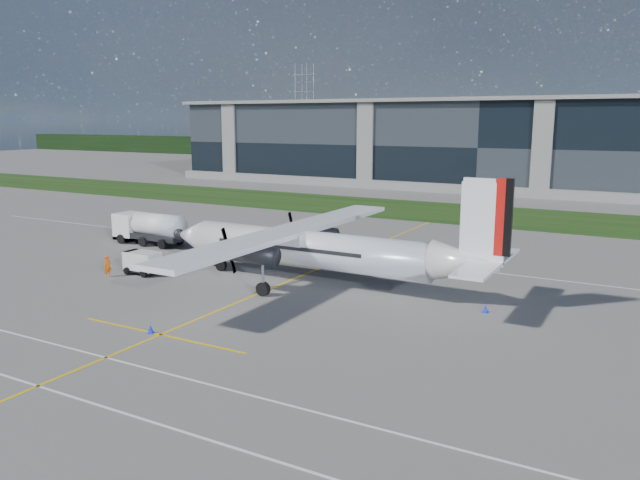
{
  "coord_description": "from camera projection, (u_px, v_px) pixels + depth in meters",
  "views": [
    {
      "loc": [
        27.5,
        -31.08,
        12.1
      ],
      "look_at": [
        5.05,
        8.94,
        3.17
      ],
      "focal_mm": 35.0,
      "sensor_mm": 36.0,
      "label": 1
    }
  ],
  "objects": [
    {
      "name": "ground_crew_person",
      "position": [
        108.0,
        265.0,
        48.49
      ],
      "size": [
        0.72,
        0.89,
        1.93
      ],
      "primitive_type": "imported",
      "rotation": [
        0.0,
        0.0,
        1.36
      ],
      "color": "#F25907",
      "rests_on": "ground"
    },
    {
      "name": "turboprop_aircraft",
      "position": [
        319.0,
        229.0,
        45.35
      ],
      "size": [
        27.41,
        28.42,
        8.53
      ],
      "primitive_type": null,
      "color": "white",
      "rests_on": "ground"
    },
    {
      "name": "pylon_west",
      "position": [
        304.0,
        110.0,
        206.1
      ],
      "size": [
        9.0,
        4.6,
        30.0
      ],
      "primitive_type": null,
      "color": "gray",
      "rests_on": "ground"
    },
    {
      "name": "yellow_taxiway_centerline",
      "position": [
        304.0,
        275.0,
        49.25
      ],
      "size": [
        0.2,
        70.0,
        0.01
      ],
      "primitive_type": "cube",
      "color": "yellow",
      "rests_on": "ground"
    },
    {
      "name": "tree_line",
      "position": [
        550.0,
        155.0,
        161.41
      ],
      "size": [
        400.0,
        6.0,
        6.0
      ],
      "primitive_type": "cube",
      "color": "black",
      "rests_on": "ground"
    },
    {
      "name": "safety_cone_tail",
      "position": [
        485.0,
        309.0,
        39.63
      ],
      "size": [
        0.36,
        0.36,
        0.5
      ],
      "primitive_type": "cone",
      "color": "#0D1EE8",
      "rests_on": "ground"
    },
    {
      "name": "ground",
      "position": [
        408.0,
        219.0,
        76.37
      ],
      "size": [
        400.0,
        400.0,
        0.0
      ],
      "primitive_type": "plane",
      "color": "#575552",
      "rests_on": "ground"
    },
    {
      "name": "safety_cone_stbdwing",
      "position": [
        370.0,
        245.0,
        59.79
      ],
      "size": [
        0.36,
        0.36,
        0.5
      ],
      "primitive_type": "cone",
      "color": "#0D1EE8",
      "rests_on": "ground"
    },
    {
      "name": "safety_cone_nose_stbd",
      "position": [
        200.0,
        259.0,
        53.69
      ],
      "size": [
        0.36,
        0.36,
        0.5
      ],
      "primitive_type": "cone",
      "color": "#0D1EE8",
      "rests_on": "ground"
    },
    {
      "name": "grass_strip",
      "position": [
        430.0,
        211.0,
        83.22
      ],
      "size": [
        400.0,
        18.0,
        0.04
      ],
      "primitive_type": "cube",
      "color": "#16330E",
      "rests_on": "ground"
    },
    {
      "name": "fuel_tanker_truck",
      "position": [
        146.0,
        228.0,
        61.26
      ],
      "size": [
        8.3,
        2.7,
        3.11
      ],
      "primitive_type": null,
      "color": "silver",
      "rests_on": "ground"
    },
    {
      "name": "safety_cone_portwing",
      "position": [
        151.0,
        329.0,
        35.79
      ],
      "size": [
        0.36,
        0.36,
        0.5
      ],
      "primitive_type": "cone",
      "color": "#0D1EE8",
      "rests_on": "ground"
    },
    {
      "name": "terminal_building",
      "position": [
        493.0,
        146.0,
        109.19
      ],
      "size": [
        120.0,
        20.0,
        15.0
      ],
      "primitive_type": "cube",
      "color": "black",
      "rests_on": "ground"
    },
    {
      "name": "baggage_tug",
      "position": [
        143.0,
        263.0,
        49.4
      ],
      "size": [
        2.98,
        1.79,
        1.79
      ],
      "primitive_type": null,
      "color": "silver",
      "rests_on": "ground"
    },
    {
      "name": "safety_cone_fwd",
      "position": [
        168.0,
        258.0,
        54.1
      ],
      "size": [
        0.36,
        0.36,
        0.5
      ],
      "primitive_type": "cone",
      "color": "#0D1EE8",
      "rests_on": "ground"
    }
  ]
}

